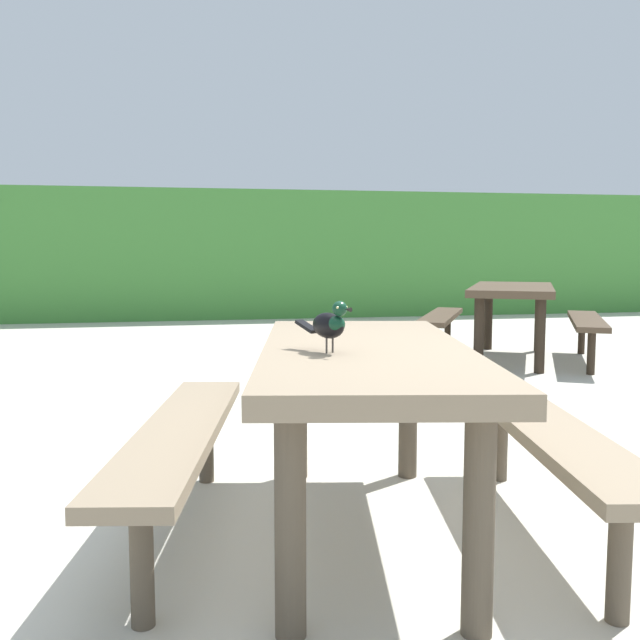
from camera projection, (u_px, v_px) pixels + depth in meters
The scene contains 5 objects.
ground_plane at pixel (405, 535), 2.70m from camera, with size 60.00×60.00×0.00m, color beige.
hedge_wall at pixel (233, 254), 11.62m from camera, with size 28.00×1.60×2.03m, color #428438.
picnic_table_foreground at pixel (365, 394), 2.64m from camera, with size 1.95×1.98×0.74m.
bird_grackle at pixel (330, 324), 2.42m from camera, with size 0.16×0.26×0.18m.
picnic_table_mid_left at pixel (512, 304), 6.92m from camera, with size 2.29×2.30×0.74m.
Camera 1 is at (-0.82, -2.49, 1.10)m, focal length 39.27 mm.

